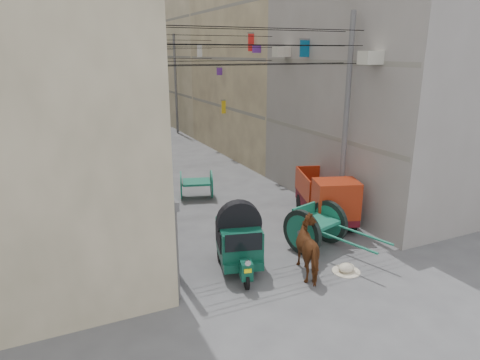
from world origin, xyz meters
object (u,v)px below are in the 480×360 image
mini_truck (328,201)px  auto_rickshaw (239,239)px  horse (312,249)px  distant_car_grey (155,128)px  second_cart (196,184)px  tonga_cart (316,226)px  distant_car_green (114,118)px  feed_sack (346,268)px  distant_car_white (103,133)px

mini_truck → auto_rickshaw: bearing=-139.8°
horse → distant_car_grey: (1.34, 24.82, -0.22)m
second_cart → tonga_cart: bearing=-56.7°
distant_car_grey → mini_truck: bearing=-84.9°
mini_truck → distant_car_green: (-3.51, 29.18, -0.38)m
mini_truck → feed_sack: bearing=-98.1°
auto_rickshaw → mini_truck: mini_truck is taller
auto_rickshaw → second_cart: (1.07, 7.07, -0.31)m
feed_sack → horse: size_ratio=0.27×
auto_rickshaw → mini_truck: bearing=35.7°
auto_rickshaw → distant_car_white: (-0.86, 23.50, -0.47)m
feed_sack → distant_car_green: distant_car_green is taller
distant_car_green → auto_rickshaw: bearing=75.8°
mini_truck → second_cart: bearing=143.8°
mini_truck → horse: bearing=-113.6°
feed_sack → distant_car_grey: (0.28, 25.19, 0.49)m
feed_sack → distant_car_green: bearing=93.1°
horse → mini_truck: bearing=-117.3°
auto_rickshaw → horse: auto_rickshaw is taller
mini_truck → horse: (-2.81, -3.04, -0.14)m
auto_rickshaw → distant_car_green: 31.02m
second_cart → feed_sack: size_ratio=3.32×
horse → distant_car_white: 24.88m
feed_sack → distant_car_grey: size_ratio=0.14×
tonga_cart → distant_car_grey: bearing=72.8°
distant_car_white → distant_car_green: (2.05, 7.49, 0.06)m
auto_rickshaw → distant_car_white: size_ratio=0.79×
distant_car_grey → feed_sack: bearing=-89.5°
auto_rickshaw → distant_car_green: auto_rickshaw is taller
mini_truck → distant_car_grey: bearing=113.0°
distant_car_grey → distant_car_green: size_ratio=0.91×
tonga_cart → distant_car_green: 30.79m
tonga_cart → horse: 1.89m
distant_car_white → second_cart: bearing=116.2°
auto_rickshaw → distant_car_grey: 23.81m
second_cart → distant_car_green: second_cart is taller
tonga_cart → distant_car_white: (-3.91, 23.24, -0.27)m
tonga_cart → mini_truck: 2.27m
auto_rickshaw → distant_car_white: auto_rickshaw is taller
mini_truck → second_cart: size_ratio=2.21×
horse → distant_car_white: (-2.76, 24.73, -0.30)m
tonga_cart → distant_car_grey: (0.18, 23.33, -0.19)m
second_cart → distant_car_green: (0.12, 23.92, -0.10)m
tonga_cart → feed_sack: size_ratio=6.77×
horse → distant_car_white: size_ratio=0.63×
mini_truck → distant_car_grey: 21.83m
second_cart → distant_car_white: size_ratio=0.57×
tonga_cart → second_cart: bearing=89.4°
second_cart → distant_car_grey: (2.16, 16.52, -0.08)m
distant_car_grey → distant_car_green: (-2.04, 7.41, -0.02)m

